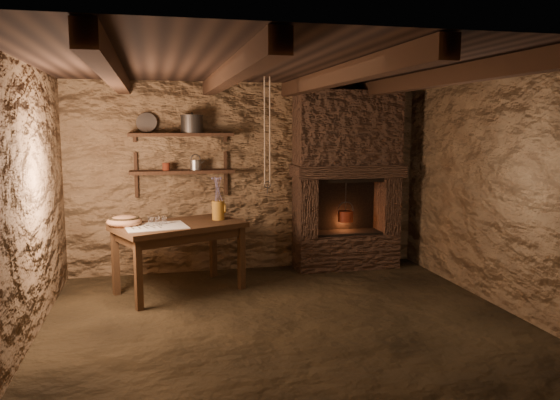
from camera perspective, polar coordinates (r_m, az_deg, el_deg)
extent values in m
plane|color=black|center=(5.37, 0.51, -12.46)|extent=(4.50, 4.50, 0.00)
cube|color=#4C3623|center=(7.03, -3.30, 2.39)|extent=(4.50, 0.04, 2.40)
cube|color=#4C3623|center=(3.20, 8.98, -4.16)|extent=(4.50, 0.04, 2.40)
cube|color=#4C3623|center=(5.05, -25.11, -0.43)|extent=(0.04, 4.00, 2.40)
cube|color=#4C3623|center=(6.01, 21.86, 0.94)|extent=(0.04, 4.00, 2.40)
cube|color=black|center=(5.07, 0.54, 13.93)|extent=(4.50, 4.00, 0.04)
cube|color=black|center=(4.93, -17.11, 12.72)|extent=(0.14, 3.95, 0.16)
cube|color=black|center=(4.97, -5.22, 12.98)|extent=(0.14, 3.95, 0.16)
cube|color=black|center=(5.20, 6.05, 12.74)|extent=(0.14, 3.95, 0.16)
cube|color=black|center=(5.60, 15.99, 12.12)|extent=(0.14, 3.95, 0.16)
cube|color=black|center=(6.77, -10.19, 2.93)|extent=(1.25, 0.30, 0.04)
cube|color=black|center=(6.75, -10.28, 6.74)|extent=(1.25, 0.30, 0.04)
cube|color=#3A261D|center=(7.28, 6.87, -5.25)|extent=(1.35, 0.45, 0.45)
cube|color=#3A261D|center=(7.00, 2.61, -0.72)|extent=(0.23, 0.45, 0.75)
cube|color=#3A261D|center=(7.38, 11.06, -0.42)|extent=(0.23, 0.45, 0.75)
cube|color=#3A261D|center=(7.09, 7.09, 3.04)|extent=(1.43, 0.51, 0.16)
cube|color=#3A261D|center=(7.09, 7.08, 7.49)|extent=(1.35, 0.45, 0.94)
cube|color=black|center=(7.35, 6.43, -0.35)|extent=(0.90, 0.06, 0.75)
cube|color=black|center=(6.16, -10.53, -2.70)|extent=(1.56, 1.26, 0.06)
cube|color=black|center=(6.18, -10.51, -3.50)|extent=(1.41, 1.11, 0.10)
cube|color=silver|center=(6.00, -12.84, -2.71)|extent=(0.71, 0.61, 0.01)
cylinder|color=#A16A1F|center=(6.33, -6.48, -1.07)|extent=(0.15, 0.15, 0.22)
torus|color=#A16A1F|center=(6.33, -5.81, -0.85)|extent=(0.02, 0.12, 0.12)
ellipsoid|color=#966241|center=(6.15, -15.96, -2.19)|extent=(0.45, 0.45, 0.13)
cylinder|color=#2D2B28|center=(6.75, -9.20, 7.78)|extent=(0.33, 0.33, 0.20)
cylinder|color=#A3A39E|center=(6.84, -13.76, 7.85)|extent=(0.26, 0.13, 0.24)
cylinder|color=#501B10|center=(6.76, -11.80, 3.44)|extent=(0.10, 0.10, 0.09)
cylinder|color=maroon|center=(7.14, 6.86, -1.70)|extent=(0.24, 0.24, 0.14)
torus|color=#2D2B28|center=(7.12, 6.87, -1.04)|extent=(0.22, 0.01, 0.22)
cylinder|color=#2D2B28|center=(7.10, 6.89, 0.29)|extent=(0.01, 0.01, 0.44)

